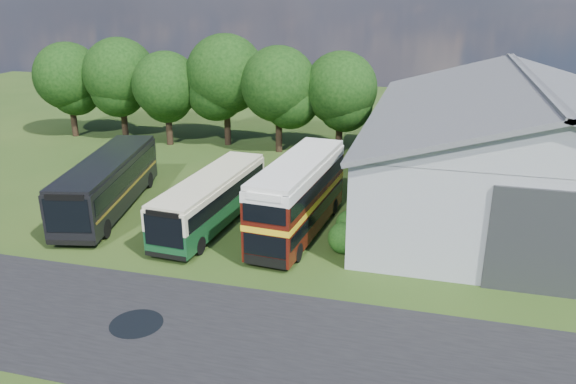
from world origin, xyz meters
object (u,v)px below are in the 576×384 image
(bus_green_single, at_px, (212,199))
(bus_maroon_double, at_px, (298,197))
(bus_dark_single, at_px, (108,183))
(storage_shed, at_px, (522,140))

(bus_green_single, distance_m, bus_maroon_double, 5.18)
(bus_green_single, relative_size, bus_dark_single, 0.88)
(storage_shed, distance_m, bus_maroon_double, 14.95)
(bus_maroon_double, relative_size, bus_dark_single, 0.83)
(bus_green_single, distance_m, bus_dark_single, 7.11)
(bus_green_single, xyz_separation_m, bus_maroon_double, (5.14, 0.13, 0.57))
(storage_shed, bearing_deg, bus_green_single, -154.25)
(storage_shed, relative_size, bus_green_single, 2.29)
(bus_green_single, height_order, bus_maroon_double, bus_maroon_double)
(storage_shed, distance_m, bus_dark_single, 25.85)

